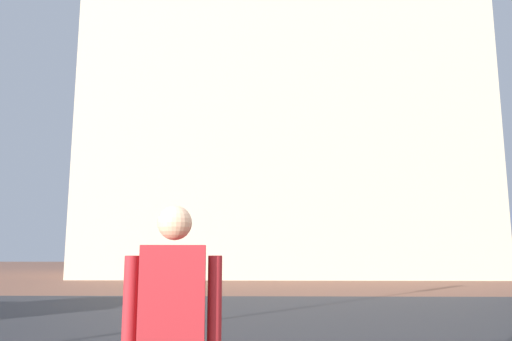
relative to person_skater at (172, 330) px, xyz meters
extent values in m
plane|color=#93604C|center=(0.40, 9.06, -0.96)|extent=(120.00, 120.00, 0.00)
cube|color=#38383D|center=(0.40, 9.01, -0.96)|extent=(120.00, 8.73, 0.00)
cube|color=beige|center=(1.51, 28.91, 8.90)|extent=(22.79, 13.26, 19.72)
cube|color=beige|center=(1.19, 28.91, 17.30)|extent=(4.67, 4.67, 36.53)
cylinder|color=beige|center=(-8.38, 23.78, 11.03)|extent=(2.80, 2.80, 23.98)
cylinder|color=beige|center=(11.41, 23.78, 11.01)|extent=(2.80, 2.80, 23.95)
cube|color=maroon|center=(0.00, -0.01, 0.21)|extent=(0.42, 0.26, 0.62)
cylinder|color=maroon|center=(0.26, 0.02, 0.16)|extent=(0.09, 0.09, 0.59)
cylinder|color=maroon|center=(-0.26, -0.04, 0.16)|extent=(0.09, 0.09, 0.59)
cube|color=black|center=(-0.01, 0.09, 0.23)|extent=(0.29, 0.17, 0.40)
sphere|color=tan|center=(0.00, -0.01, 0.66)|extent=(0.22, 0.22, 0.22)
camera|label=1|loc=(0.60, -3.15, 0.48)|focal=34.61mm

